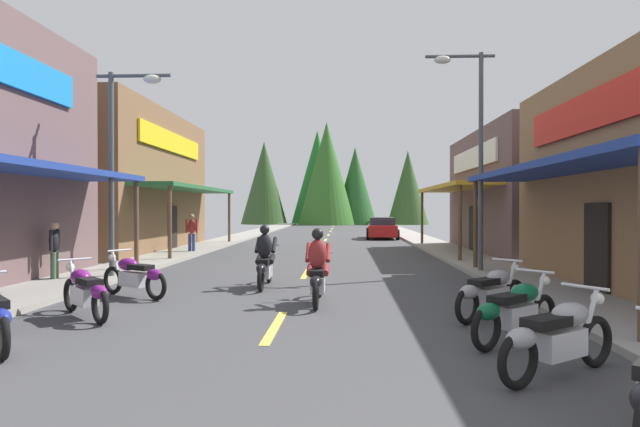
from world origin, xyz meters
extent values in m
cube|color=#424244|center=(0.00, 24.77, -0.05)|extent=(9.70, 79.54, 0.10)
cube|color=gray|center=(-5.87, 24.77, 0.06)|extent=(2.04, 79.54, 0.12)
cube|color=#9E9991|center=(5.87, 24.77, 0.06)|extent=(2.04, 79.54, 0.12)
cube|color=#E0C64C|center=(0.00, 8.90, 0.01)|extent=(0.16, 2.40, 0.01)
cube|color=#E0C64C|center=(0.00, 15.88, 0.01)|extent=(0.16, 2.40, 0.01)
cube|color=#E0C64C|center=(0.00, 21.22, 0.01)|extent=(0.16, 2.40, 0.01)
cube|color=#E0C64C|center=(0.00, 26.75, 0.01)|extent=(0.16, 2.40, 0.01)
cube|color=#E0C64C|center=(0.00, 32.58, 0.01)|extent=(0.16, 2.40, 0.01)
cube|color=#E0C64C|center=(0.00, 38.62, 0.01)|extent=(0.16, 2.40, 0.01)
cube|color=#E0C64C|center=(0.00, 44.81, 0.01)|extent=(0.16, 2.40, 0.01)
cube|color=#E0C64C|center=(0.00, 50.23, 0.01)|extent=(0.16, 2.40, 0.01)
cube|color=#E0C64C|center=(0.00, 56.91, 0.01)|extent=(0.16, 2.40, 0.01)
cube|color=navy|center=(-6.00, 11.11, 2.90)|extent=(1.80, 10.40, 0.16)
cylinder|color=brown|center=(-5.30, 16.11, 1.41)|extent=(0.14, 0.14, 2.82)
cube|color=brown|center=(-10.32, 24.14, 3.24)|extent=(6.85, 11.44, 6.48)
cube|color=#236033|center=(-6.00, 24.14, 2.90)|extent=(1.80, 10.29, 0.16)
cylinder|color=brown|center=(-5.30, 19.19, 1.41)|extent=(0.14, 0.14, 2.82)
cylinder|color=brown|center=(-5.30, 29.08, 1.41)|extent=(0.14, 0.14, 2.82)
cube|color=yellow|center=(-6.84, 24.14, 5.06)|extent=(0.10, 8.01, 0.90)
cube|color=black|center=(-6.86, 24.14, 1.05)|extent=(0.08, 1.10, 2.10)
cube|color=navy|center=(6.00, 12.30, 2.90)|extent=(1.80, 9.52, 0.16)
cylinder|color=brown|center=(5.30, 16.86, 1.41)|extent=(0.14, 0.14, 2.82)
cube|color=red|center=(6.84, 12.30, 4.23)|extent=(0.10, 7.41, 0.90)
cube|color=black|center=(6.86, 12.30, 1.05)|extent=(0.08, 1.10, 2.10)
cube|color=brown|center=(10.32, 23.51, 2.69)|extent=(6.84, 10.36, 5.38)
cube|color=gold|center=(6.00, 23.51, 2.90)|extent=(1.80, 9.33, 0.16)
cylinder|color=brown|center=(5.30, 19.05, 1.41)|extent=(0.14, 0.14, 2.82)
cylinder|color=brown|center=(5.30, 27.98, 1.41)|extent=(0.14, 0.14, 2.82)
cube|color=white|center=(6.84, 23.51, 4.19)|extent=(0.10, 7.25, 0.90)
cube|color=black|center=(6.86, 23.51, 1.05)|extent=(0.08, 1.10, 2.10)
cylinder|color=#474C51|center=(-5.25, 14.31, 2.86)|extent=(0.14, 0.14, 5.71)
cylinder|color=#474C51|center=(-4.62, 14.31, 5.61)|extent=(2.06, 0.10, 0.10)
ellipsoid|color=silver|center=(-4.10, 14.31, 5.51)|extent=(0.50, 0.30, 0.24)
cylinder|color=#474C51|center=(5.25, 16.07, 3.32)|extent=(0.14, 0.14, 6.64)
cylinder|color=#474C51|center=(4.62, 16.07, 6.54)|extent=(2.06, 0.10, 0.10)
ellipsoid|color=silver|center=(4.10, 16.07, 6.44)|extent=(0.50, 0.30, 0.24)
torus|color=black|center=(4.27, 6.93, 0.32)|extent=(0.58, 0.45, 0.64)
torus|color=black|center=(3.04, 6.08, 0.32)|extent=(0.58, 0.45, 0.64)
cube|color=silver|center=(3.66, 6.51, 0.40)|extent=(0.73, 0.63, 0.32)
ellipsoid|color=#99999E|center=(3.82, 6.62, 0.72)|extent=(0.64, 0.58, 0.28)
cube|color=black|center=(3.45, 6.36, 0.68)|extent=(0.65, 0.57, 0.12)
ellipsoid|color=#99999E|center=(3.08, 6.11, 0.55)|extent=(0.50, 0.45, 0.24)
cylinder|color=silver|center=(4.17, 6.86, 0.65)|extent=(0.34, 0.26, 0.71)
cylinder|color=silver|center=(4.07, 6.79, 1.02)|extent=(0.37, 0.52, 0.04)
sphere|color=white|center=(4.30, 6.95, 0.85)|extent=(0.16, 0.16, 0.16)
torus|color=black|center=(4.24, 8.52, 0.32)|extent=(0.55, 0.49, 0.64)
torus|color=black|center=(3.10, 7.55, 0.32)|extent=(0.55, 0.49, 0.64)
cube|color=silver|center=(3.67, 8.04, 0.40)|extent=(0.71, 0.67, 0.32)
ellipsoid|color=#0C5933|center=(3.82, 8.17, 0.72)|extent=(0.63, 0.61, 0.28)
cube|color=black|center=(3.48, 7.88, 0.68)|extent=(0.64, 0.60, 0.12)
ellipsoid|color=#0C5933|center=(3.14, 7.58, 0.55)|extent=(0.49, 0.47, 0.24)
cylinder|color=silver|center=(4.14, 8.44, 0.65)|extent=(0.32, 0.29, 0.71)
cylinder|color=silver|center=(4.05, 8.36, 1.02)|extent=(0.42, 0.48, 0.04)
sphere|color=white|center=(4.26, 8.54, 0.85)|extent=(0.16, 0.16, 0.16)
torus|color=black|center=(4.35, 10.23, 0.32)|extent=(0.54, 0.50, 0.64)
torus|color=black|center=(3.24, 9.23, 0.32)|extent=(0.54, 0.50, 0.64)
cube|color=silver|center=(3.79, 9.73, 0.40)|extent=(0.71, 0.68, 0.32)
ellipsoid|color=#99999E|center=(3.94, 9.86, 0.72)|extent=(0.63, 0.61, 0.28)
cube|color=black|center=(3.61, 9.56, 0.68)|extent=(0.63, 0.61, 0.12)
ellipsoid|color=#99999E|center=(3.27, 9.26, 0.55)|extent=(0.49, 0.47, 0.24)
cylinder|color=silver|center=(4.25, 10.14, 0.65)|extent=(0.32, 0.29, 0.71)
cylinder|color=silver|center=(4.16, 10.06, 1.02)|extent=(0.43, 0.47, 0.04)
sphere|color=white|center=(4.37, 10.25, 0.85)|extent=(0.16, 0.16, 0.16)
torus|color=black|center=(-3.28, 6.86, 0.32)|extent=(0.52, 0.52, 0.64)
ellipsoid|color=navy|center=(-3.32, 6.89, 0.55)|extent=(0.48, 0.48, 0.24)
torus|color=black|center=(-4.06, 9.98, 0.32)|extent=(0.53, 0.52, 0.64)
torus|color=black|center=(-2.99, 8.94, 0.32)|extent=(0.53, 0.52, 0.64)
cube|color=silver|center=(-3.53, 9.46, 0.40)|extent=(0.70, 0.69, 0.32)
ellipsoid|color=#721972|center=(-3.67, 9.60, 0.72)|extent=(0.62, 0.62, 0.28)
cube|color=black|center=(-3.35, 9.29, 0.68)|extent=(0.63, 0.62, 0.12)
ellipsoid|color=#721972|center=(-3.02, 8.97, 0.55)|extent=(0.48, 0.48, 0.24)
cylinder|color=silver|center=(-3.97, 9.89, 0.65)|extent=(0.31, 0.30, 0.71)
cylinder|color=silver|center=(-3.88, 9.81, 1.02)|extent=(0.45, 0.46, 0.04)
sphere|color=white|center=(-4.09, 10.01, 0.85)|extent=(0.16, 0.16, 0.16)
torus|color=black|center=(-4.18, 12.02, 0.32)|extent=(0.60, 0.41, 0.64)
torus|color=black|center=(-2.89, 11.26, 0.32)|extent=(0.60, 0.41, 0.64)
cube|color=silver|center=(-3.53, 11.64, 0.40)|extent=(0.75, 0.60, 0.32)
ellipsoid|color=#721972|center=(-3.70, 11.74, 0.72)|extent=(0.64, 0.56, 0.28)
cube|color=black|center=(-3.32, 11.52, 0.68)|extent=(0.66, 0.55, 0.12)
ellipsoid|color=#721972|center=(-2.93, 11.29, 0.55)|extent=(0.50, 0.43, 0.24)
cylinder|color=silver|center=(-4.07, 11.96, 0.65)|extent=(0.35, 0.24, 0.71)
cylinder|color=silver|center=(-3.96, 11.90, 1.02)|extent=(0.34, 0.54, 0.04)
sphere|color=white|center=(-4.20, 12.04, 0.85)|extent=(0.16, 0.16, 0.16)
torus|color=black|center=(0.61, 11.79, 0.32)|extent=(0.10, 0.64, 0.64)
torus|color=black|center=(0.60, 10.29, 0.32)|extent=(0.10, 0.64, 0.64)
cube|color=silver|center=(0.61, 11.04, 0.40)|extent=(0.28, 0.70, 0.32)
ellipsoid|color=black|center=(0.61, 11.24, 0.72)|extent=(0.32, 0.56, 0.28)
cube|color=black|center=(0.60, 10.79, 0.68)|extent=(0.28, 0.60, 0.12)
ellipsoid|color=black|center=(0.60, 10.34, 0.55)|extent=(0.24, 0.44, 0.24)
cylinder|color=silver|center=(0.61, 11.66, 0.65)|extent=(0.06, 0.37, 0.71)
cylinder|color=silver|center=(0.61, 11.54, 1.02)|extent=(0.60, 0.04, 0.04)
sphere|color=white|center=(0.61, 11.82, 0.85)|extent=(0.16, 0.16, 0.16)
ellipsoid|color=maroon|center=(0.60, 10.89, 1.05)|extent=(0.38, 0.38, 0.64)
sphere|color=black|center=(0.60, 10.94, 1.45)|extent=(0.24, 0.24, 0.24)
cylinder|color=maroon|center=(0.45, 11.07, 0.70)|extent=(0.14, 0.42, 0.24)
cylinder|color=maroon|center=(0.40, 11.20, 1.05)|extent=(0.10, 0.51, 0.40)
cylinder|color=maroon|center=(0.77, 11.06, 0.70)|extent=(0.14, 0.42, 0.24)
cylinder|color=maroon|center=(0.81, 11.19, 1.05)|extent=(0.10, 0.51, 0.40)
torus|color=black|center=(-0.84, 13.96, 0.32)|extent=(0.11, 0.64, 0.64)
torus|color=black|center=(-0.81, 12.46, 0.32)|extent=(0.11, 0.64, 0.64)
cube|color=silver|center=(-0.82, 13.21, 0.40)|extent=(0.29, 0.70, 0.32)
ellipsoid|color=black|center=(-0.83, 13.41, 0.72)|extent=(0.33, 0.56, 0.28)
cube|color=black|center=(-0.82, 12.96, 0.68)|extent=(0.29, 0.60, 0.12)
ellipsoid|color=black|center=(-0.81, 12.51, 0.55)|extent=(0.25, 0.44, 0.24)
cylinder|color=silver|center=(-0.83, 13.83, 0.65)|extent=(0.07, 0.37, 0.71)
cylinder|color=silver|center=(-0.83, 13.71, 1.02)|extent=(0.60, 0.05, 0.04)
sphere|color=white|center=(-0.84, 13.99, 0.85)|extent=(0.16, 0.16, 0.16)
ellipsoid|color=black|center=(-0.82, 13.06, 1.05)|extent=(0.39, 0.39, 0.64)
sphere|color=black|center=(-0.82, 13.11, 1.45)|extent=(0.24, 0.24, 0.24)
cylinder|color=black|center=(-0.98, 13.23, 0.70)|extent=(0.15, 0.42, 0.24)
cylinder|color=black|center=(-1.03, 13.36, 1.05)|extent=(0.11, 0.51, 0.40)
cylinder|color=black|center=(-0.66, 13.23, 0.70)|extent=(0.15, 0.42, 0.24)
cylinder|color=black|center=(-0.62, 13.36, 1.05)|extent=(0.11, 0.51, 0.40)
cylinder|color=#3F593F|center=(-6.48, 13.57, 0.41)|extent=(0.14, 0.14, 0.82)
cylinder|color=#3F593F|center=(-6.51, 13.75, 0.41)|extent=(0.14, 0.14, 0.82)
ellipsoid|color=black|center=(-6.49, 13.66, 1.12)|extent=(0.32, 0.40, 0.58)
cylinder|color=black|center=(-6.45, 13.42, 1.14)|extent=(0.09, 0.09, 0.55)
cylinder|color=black|center=(-6.54, 13.89, 1.14)|extent=(0.09, 0.09, 0.55)
sphere|color=tan|center=(-6.49, 13.66, 1.53)|extent=(0.22, 0.22, 0.22)
cylinder|color=#333F8C|center=(-5.40, 22.55, 0.44)|extent=(0.14, 0.14, 0.87)
cylinder|color=#333F8C|center=(-5.58, 22.58, 0.44)|extent=(0.14, 0.14, 0.87)
ellipsoid|color=maroon|center=(-5.49, 22.56, 1.18)|extent=(0.40, 0.32, 0.62)
cylinder|color=maroon|center=(-5.25, 22.52, 1.21)|extent=(0.09, 0.09, 0.59)
cylinder|color=maroon|center=(-5.72, 22.61, 1.21)|extent=(0.09, 0.09, 0.59)
sphere|color=#8C664C|center=(-5.49, 22.56, 1.62)|extent=(0.24, 0.24, 0.24)
cube|color=#B21919|center=(3.65, 34.30, 0.55)|extent=(1.99, 4.38, 0.70)
cube|color=#262D38|center=(3.65, 34.15, 1.10)|extent=(1.70, 2.27, 0.60)
cylinder|color=black|center=(2.80, 35.79, 0.33)|extent=(0.25, 0.67, 0.66)
cylinder|color=black|center=(4.64, 35.71, 0.33)|extent=(0.25, 0.67, 0.66)
cylinder|color=black|center=(2.67, 32.90, 0.33)|extent=(0.25, 0.67, 0.66)
cylinder|color=black|center=(4.51, 32.81, 0.33)|extent=(0.25, 0.67, 0.66)
cone|color=#1E6923|center=(-2.37, 68.45, 6.14)|extent=(6.87, 6.87, 12.27)
cone|color=#2E4D23|center=(-8.97, 65.41, 5.24)|extent=(5.87, 5.87, 10.48)
cone|color=#315123|center=(9.08, 64.78, 4.57)|extent=(5.12, 5.12, 9.14)
cone|color=#245623|center=(2.55, 65.34, 4.83)|extent=(5.41, 5.41, 9.66)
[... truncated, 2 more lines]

